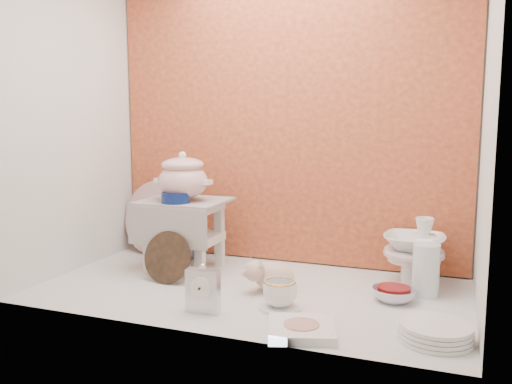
% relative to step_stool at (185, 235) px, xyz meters
% --- Properties ---
extents(ground, '(1.80, 1.80, 0.00)m').
position_rel_step_stool_xyz_m(ground, '(0.41, -0.18, -0.17)').
color(ground, silver).
rests_on(ground, ground).
extents(niche_shell, '(1.86, 1.03, 1.53)m').
position_rel_step_stool_xyz_m(niche_shell, '(0.41, 0.00, 0.76)').
color(niche_shell, '#CA6A32').
rests_on(niche_shell, ground).
extents(step_stool, '(0.40, 0.35, 0.34)m').
position_rel_step_stool_xyz_m(step_stool, '(0.00, 0.00, 0.00)').
color(step_stool, silver).
rests_on(step_stool, ground).
extents(soup_tureen, '(0.35, 0.35, 0.23)m').
position_rel_step_stool_xyz_m(soup_tureen, '(0.01, -0.03, 0.29)').
color(soup_tureen, white).
rests_on(soup_tureen, step_stool).
extents(cobalt_bowl, '(0.14, 0.14, 0.05)m').
position_rel_step_stool_xyz_m(cobalt_bowl, '(0.01, -0.09, 0.19)').
color(cobalt_bowl, '#0B1B54').
rests_on(cobalt_bowl, step_stool).
extents(floral_platter, '(0.41, 0.15, 0.40)m').
position_rel_step_stool_xyz_m(floral_platter, '(-0.28, 0.20, 0.03)').
color(floral_platter, silver).
rests_on(floral_platter, ground).
extents(blue_white_vase, '(0.28, 0.28, 0.23)m').
position_rel_step_stool_xyz_m(blue_white_vase, '(-0.10, 0.19, -0.06)').
color(blue_white_vase, silver).
rests_on(blue_white_vase, ground).
extents(lacquer_tray, '(0.24, 0.10, 0.23)m').
position_rel_step_stool_xyz_m(lacquer_tray, '(0.02, -0.21, -0.06)').
color(lacquer_tray, black).
rests_on(lacquer_tray, ground).
extents(mantel_clock, '(0.13, 0.05, 0.19)m').
position_rel_step_stool_xyz_m(mantel_clock, '(0.34, -0.49, -0.08)').
color(mantel_clock, silver).
rests_on(mantel_clock, ground).
extents(plush_pig, '(0.27, 0.22, 0.14)m').
position_rel_step_stool_xyz_m(plush_pig, '(0.51, -0.17, -0.10)').
color(plush_pig, '#CEA691').
rests_on(plush_pig, ground).
extents(teacup_saucer, '(0.21, 0.21, 0.01)m').
position_rel_step_stool_xyz_m(teacup_saucer, '(0.60, -0.36, -0.16)').
color(teacup_saucer, white).
rests_on(teacup_saucer, ground).
extents(gold_rim_teacup, '(0.16, 0.16, 0.10)m').
position_rel_step_stool_xyz_m(gold_rim_teacup, '(0.60, -0.36, -0.11)').
color(gold_rim_teacup, white).
rests_on(gold_rim_teacup, teacup_saucer).
extents(lattice_dish, '(0.28, 0.28, 0.03)m').
position_rel_step_stool_xyz_m(lattice_dish, '(0.74, -0.56, -0.15)').
color(lattice_dish, white).
rests_on(lattice_dish, ground).
extents(dinner_plate_stack, '(0.30, 0.30, 0.06)m').
position_rel_step_stool_xyz_m(dinner_plate_stack, '(1.17, -0.46, -0.14)').
color(dinner_plate_stack, white).
rests_on(dinner_plate_stack, ground).
extents(crystal_bowl, '(0.18, 0.18, 0.05)m').
position_rel_step_stool_xyz_m(crystal_bowl, '(1.00, -0.11, -0.14)').
color(crystal_bowl, silver).
rests_on(crystal_bowl, ground).
extents(clear_glass_vase, '(0.11, 0.11, 0.22)m').
position_rel_step_stool_xyz_m(clear_glass_vase, '(1.11, 0.00, -0.06)').
color(clear_glass_vase, silver).
rests_on(clear_glass_vase, ground).
extents(porcelain_tower, '(0.28, 0.28, 0.30)m').
position_rel_step_stool_xyz_m(porcelain_tower, '(1.05, 0.14, -0.02)').
color(porcelain_tower, white).
rests_on(porcelain_tower, ground).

